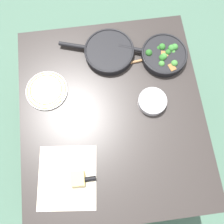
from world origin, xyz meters
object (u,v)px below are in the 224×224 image
skillet_eggs (109,52)px  wooden_spoon (135,62)px  dinner_plate_stack (46,90)px  prep_bowl_steel (152,102)px  skillet_broccoli (164,55)px  cheese_block (78,179)px  grater_knife (80,180)px

skillet_eggs → wooden_spoon: 0.16m
dinner_plate_stack → prep_bowl_steel: 0.60m
skillet_broccoli → dinner_plate_stack: bearing=29.2°
dinner_plate_stack → cheese_block: bearing=14.7°
cheese_block → dinner_plate_stack: bearing=-165.3°
prep_bowl_steel → dinner_plate_stack: bearing=-104.2°
skillet_broccoli → cheese_block: (0.63, -0.56, -0.01)m
wooden_spoon → prep_bowl_steel: size_ratio=2.37×
wooden_spoon → prep_bowl_steel: prep_bowl_steel is taller
skillet_broccoli → wooden_spoon: bearing=22.6°
grater_knife → skillet_broccoli: bearing=-131.5°
grater_knife → dinner_plate_stack: 0.53m
wooden_spoon → dinner_plate_stack: 0.53m
grater_knife → cheese_block: (-0.01, -0.01, 0.01)m
wooden_spoon → prep_bowl_steel: 0.27m
skillet_broccoli → wooden_spoon: size_ratio=1.06×
skillet_eggs → dinner_plate_stack: 0.42m
wooden_spoon → dinner_plate_stack: (0.11, -0.52, 0.01)m
wooden_spoon → cheese_block: bearing=51.0°
skillet_broccoli → grater_knife: size_ratio=1.69×
grater_knife → cheese_block: bearing=-47.0°
cheese_block → skillet_eggs: bearing=160.6°
skillet_eggs → grater_knife: skillet_eggs is taller
wooden_spoon → cheese_block: cheese_block is taller
skillet_eggs → cheese_block: size_ratio=5.67×
skillet_eggs → prep_bowl_steel: (0.34, 0.20, -0.00)m
grater_knife → wooden_spoon: bearing=-122.0°
skillet_broccoli → grater_knife: (0.64, -0.55, -0.02)m
wooden_spoon → prep_bowl_steel: (0.26, 0.06, 0.01)m
skillet_eggs → prep_bowl_steel: skillet_eggs is taller
skillet_eggs → grater_knife: 0.74m
skillet_broccoli → prep_bowl_steel: 0.30m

